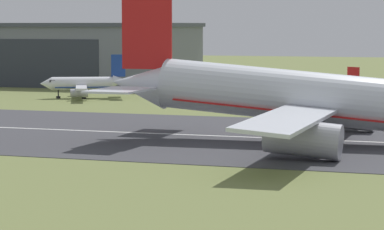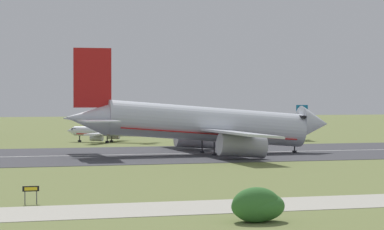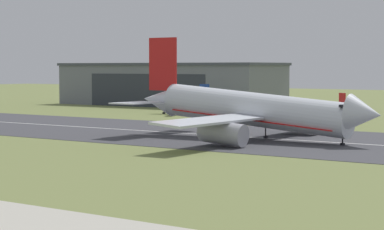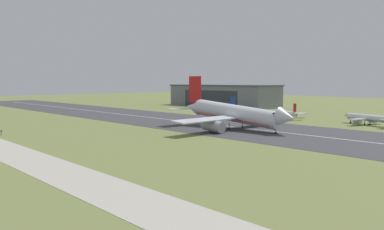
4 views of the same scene
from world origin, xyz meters
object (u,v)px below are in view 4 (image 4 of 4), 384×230
(airplane_landing, at_px, (235,114))
(airplane_parked_centre, at_px, (368,118))
(airplane_parked_west, at_px, (221,107))
(airplane_parked_east, at_px, (286,113))
(runway_sign, at_px, (1,132))

(airplane_landing, height_order, airplane_parked_centre, airplane_landing)
(airplane_landing, bearing_deg, airplane_parked_west, 135.13)
(airplane_parked_centre, relative_size, airplane_parked_east, 1.15)
(airplane_parked_west, height_order, runway_sign, airplane_parked_west)
(airplane_parked_centre, height_order, airplane_parked_east, airplane_parked_centre)
(airplane_landing, xyz_separation_m, airplane_parked_centre, (29.24, 46.72, -2.62))
(airplane_landing, relative_size, airplane_parked_west, 2.67)
(airplane_parked_centre, relative_size, runway_sign, 13.14)
(airplane_landing, height_order, runway_sign, airplane_landing)
(airplane_landing, height_order, airplane_parked_west, airplane_landing)
(airplane_parked_west, height_order, airplane_parked_centre, airplane_parked_west)
(airplane_landing, relative_size, runway_sign, 31.45)
(airplane_landing, distance_m, airplane_parked_east, 47.83)
(airplane_parked_centre, bearing_deg, airplane_parked_east, 179.46)
(airplane_landing, relative_size, airplane_parked_centre, 2.39)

